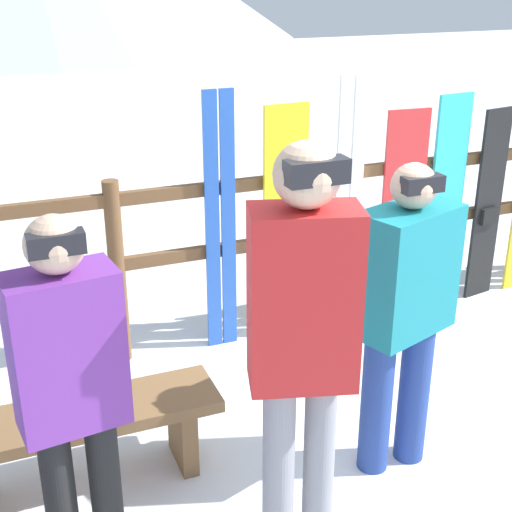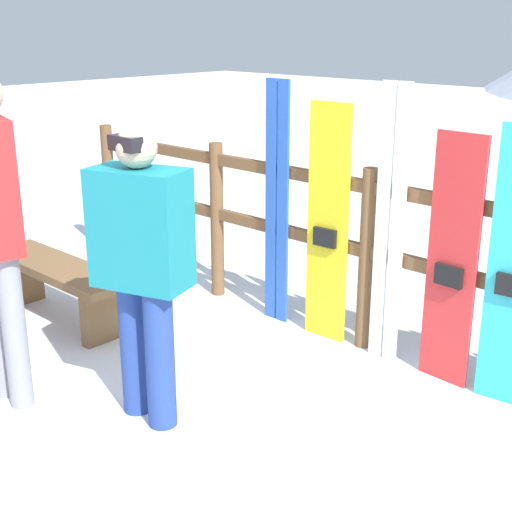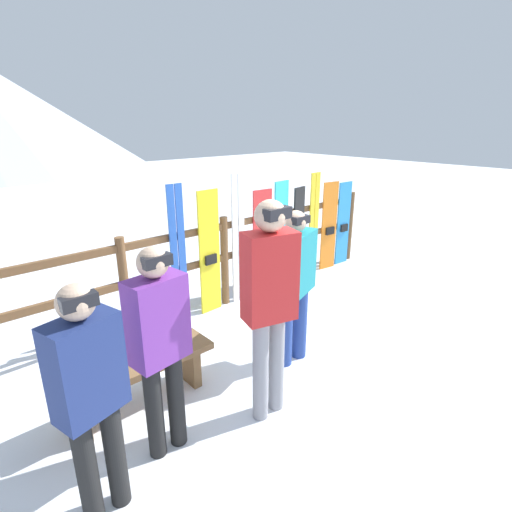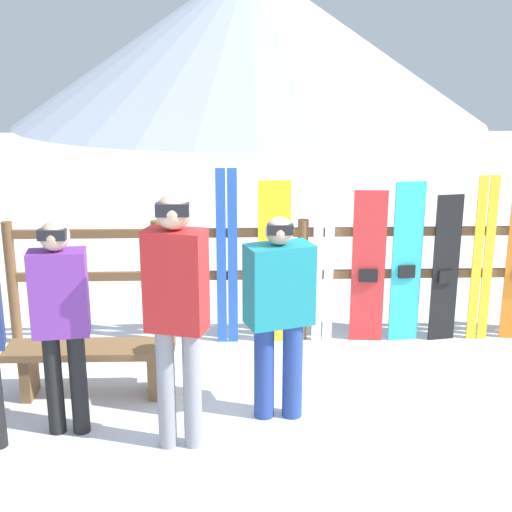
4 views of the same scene
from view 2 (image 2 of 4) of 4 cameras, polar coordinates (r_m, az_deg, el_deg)
The scene contains 8 objects.
ground_plane at distance 3.68m, azimuth -7.17°, elevation -15.26°, with size 40.00×40.00×0.00m, color white.
fence at distance 4.51m, azimuth 8.90°, elevation 1.02°, with size 5.55×0.10×1.18m.
bench at distance 5.16m, azimuth -15.52°, elevation -1.75°, with size 1.33×0.36×0.43m.
person_teal at distance 3.60m, azimuth -9.10°, elevation -0.35°, with size 0.53×0.40×1.56m.
ski_pair_blue at distance 4.85m, azimuth 1.69°, elevation 4.11°, with size 0.20×0.02×1.67m.
snowboard_yellow at distance 4.60m, azimuth 5.75°, elevation 2.43°, with size 0.30×0.07×1.56m.
ski_pair_white at distance 4.33m, azimuth 10.63°, elevation 2.26°, with size 0.19×0.02×1.71m.
snowboard_red at distance 4.16m, azimuth 15.40°, elevation -0.56°, with size 0.31×0.07×1.46m.
Camera 2 is at (2.41, -1.91, 2.03)m, focal length 50.00 mm.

